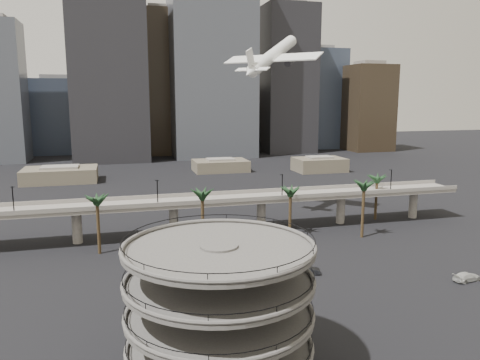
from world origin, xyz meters
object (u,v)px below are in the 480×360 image
object	(u,v)px
parking_ramp	(219,298)
overpass	(218,203)
car_b	(307,270)
car_c	(467,277)
car_a	(214,285)
airborne_jet	(273,56)

from	to	relation	value
parking_ramp	overpass	world-z (taller)	parking_ramp
car_b	car_c	distance (m)	28.65
parking_ramp	car_b	distance (m)	37.05
overpass	car_a	distance (m)	35.65
parking_ramp	car_a	distance (m)	26.95
car_c	airborne_jet	bearing A→B (deg)	7.43
car_a	car_c	size ratio (longest dim) A/B	0.87
parking_ramp	car_b	world-z (taller)	parking_ramp
car_b	car_c	xyz separation A→B (m)	(26.57, -10.72, -0.01)
parking_ramp	airborne_jet	distance (m)	87.78
overpass	car_b	bearing A→B (deg)	-72.27
parking_ramp	overpass	size ratio (longest dim) A/B	0.17
overpass	car_c	bearing A→B (deg)	-49.02
car_a	car_b	world-z (taller)	car_a
airborne_jet	car_c	bearing A→B (deg)	-117.30
airborne_jet	car_c	world-z (taller)	airborne_jet
parking_ramp	airborne_jet	bearing A→B (deg)	66.80
overpass	airborne_jet	world-z (taller)	airborne_jet
airborne_jet	car_a	world-z (taller)	airborne_jet
car_a	car_c	world-z (taller)	car_a
parking_ramp	car_a	size ratio (longest dim) A/B	4.65
parking_ramp	car_c	size ratio (longest dim) A/B	4.05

